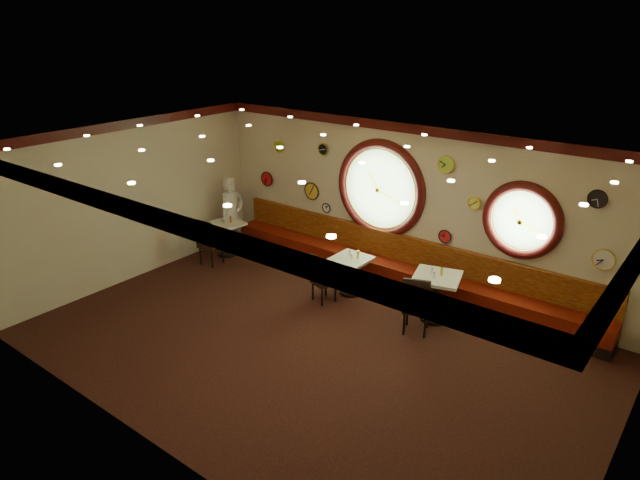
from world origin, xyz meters
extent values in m
cube|color=black|center=(0.00, 0.00, 0.00)|extent=(9.00, 6.00, 0.00)
cube|color=#AF8031|center=(0.00, 0.00, 3.20)|extent=(9.00, 6.00, 0.02)
cube|color=beige|center=(0.00, 3.00, 1.60)|extent=(9.00, 0.02, 3.20)
cube|color=beige|center=(0.00, -3.00, 1.60)|extent=(9.00, 0.02, 3.20)
cube|color=beige|center=(-4.50, 0.00, 1.60)|extent=(0.02, 6.00, 3.20)
cube|color=beige|center=(4.50, 0.00, 1.60)|extent=(0.02, 6.00, 3.20)
cube|color=#3D0B0B|center=(0.00, 2.95, 3.11)|extent=(9.00, 0.10, 0.18)
cube|color=#3D0B0B|center=(0.00, -2.95, 3.11)|extent=(9.00, 0.10, 0.18)
cube|color=#3D0B0B|center=(-4.45, 0.00, 3.11)|extent=(0.10, 6.00, 0.18)
cube|color=black|center=(0.00, 2.72, 0.10)|extent=(8.00, 0.55, 0.20)
cube|color=#5D1108|center=(0.00, 2.72, 0.35)|extent=(8.00, 0.55, 0.30)
cube|color=#630E07|center=(0.00, 2.94, 0.75)|extent=(8.00, 0.10, 0.55)
cylinder|color=#86C173|center=(-0.60, 3.00, 1.85)|extent=(1.66, 0.02, 1.66)
torus|color=#3D0B0B|center=(-0.60, 2.98, 1.85)|extent=(1.98, 0.18, 1.98)
torus|color=yellow|center=(-0.60, 2.95, 1.85)|extent=(1.61, 0.03, 1.61)
cylinder|color=#86C173|center=(2.20, 3.00, 1.80)|extent=(1.10, 0.02, 1.10)
torus|color=#3D0B0B|center=(2.20, 2.98, 1.80)|extent=(1.38, 0.18, 1.38)
torus|color=yellow|center=(2.20, 2.95, 1.80)|extent=(1.09, 0.03, 1.09)
cylinder|color=red|center=(0.85, 2.96, 1.20)|extent=(0.24, 0.03, 0.24)
cylinder|color=black|center=(3.30, 2.96, 2.40)|extent=(0.28, 0.03, 0.28)
cylinder|color=#90B524|center=(-3.20, 2.96, 2.35)|extent=(0.26, 0.03, 0.26)
cylinder|color=white|center=(3.55, 2.96, 1.45)|extent=(0.34, 0.03, 0.34)
cylinder|color=gold|center=(-2.30, 2.96, 1.50)|extent=(0.36, 0.03, 0.36)
cylinder|color=#9ECF40|center=(0.75, 2.96, 2.55)|extent=(0.30, 0.03, 0.30)
cylinder|color=#E6E44C|center=(1.35, 2.96, 1.95)|extent=(0.22, 0.03, 0.22)
cylinder|color=black|center=(-2.00, 2.96, 2.45)|extent=(0.24, 0.03, 0.24)
cylinder|color=white|center=(-1.90, 2.96, 1.20)|extent=(0.20, 0.03, 0.20)
cylinder|color=red|center=(-3.60, 2.96, 1.55)|extent=(0.32, 0.03, 0.32)
cylinder|color=black|center=(-3.84, 1.83, 0.03)|extent=(0.44, 0.44, 0.06)
cylinder|color=black|center=(-3.84, 1.83, 0.38)|extent=(0.12, 0.12, 0.69)
cube|color=white|center=(-3.84, 1.83, 0.74)|extent=(0.79, 0.79, 0.05)
cylinder|color=black|center=(-0.55, 1.94, 0.03)|extent=(0.43, 0.43, 0.06)
cylinder|color=black|center=(-0.55, 1.94, 0.37)|extent=(0.12, 0.12, 0.68)
cube|color=white|center=(-0.55, 1.94, 0.72)|extent=(0.69, 0.69, 0.05)
cylinder|color=black|center=(1.20, 2.00, 0.03)|extent=(0.49, 0.49, 0.07)
cylinder|color=black|center=(1.20, 2.00, 0.42)|extent=(0.13, 0.13, 0.78)
cube|color=white|center=(1.20, 2.00, 0.83)|extent=(0.96, 0.96, 0.06)
cube|color=black|center=(-3.73, 1.28, 0.43)|extent=(0.47, 0.47, 0.07)
cube|color=black|center=(-3.72, 1.09, 0.75)|extent=(0.43, 0.09, 0.56)
cube|color=black|center=(-0.77, 1.39, 0.39)|extent=(0.49, 0.49, 0.07)
cube|color=black|center=(-0.83, 1.23, 0.68)|extent=(0.39, 0.17, 0.51)
cube|color=black|center=(1.14, 1.45, 0.44)|extent=(0.57, 0.57, 0.08)
cube|color=black|center=(1.20, 1.27, 0.77)|extent=(0.43, 0.21, 0.58)
cylinder|color=#BABABF|center=(-3.94, 1.82, 0.81)|extent=(0.04, 0.04, 0.10)
cylinder|color=silver|center=(-0.62, 1.99, 0.80)|extent=(0.04, 0.04, 0.11)
cylinder|color=silver|center=(1.10, 2.00, 0.91)|extent=(0.04, 0.04, 0.11)
cylinder|color=silver|center=(-3.82, 1.76, 0.81)|extent=(0.03, 0.03, 0.10)
cylinder|color=#B8B8BC|center=(-0.51, 1.89, 0.80)|extent=(0.03, 0.03, 0.10)
cylinder|color=silver|center=(1.19, 1.90, 0.90)|extent=(0.04, 0.04, 0.10)
cylinder|color=orange|center=(-3.76, 1.91, 0.84)|extent=(0.05, 0.05, 0.15)
cylinder|color=gold|center=(-0.43, 1.99, 0.83)|extent=(0.05, 0.05, 0.16)
cylinder|color=gold|center=(1.25, 2.06, 0.93)|extent=(0.05, 0.05, 0.15)
imported|color=silver|center=(-4.00, 2.20, 0.84)|extent=(0.46, 0.65, 1.68)
camera|label=1|loc=(5.01, -6.26, 5.03)|focal=32.00mm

